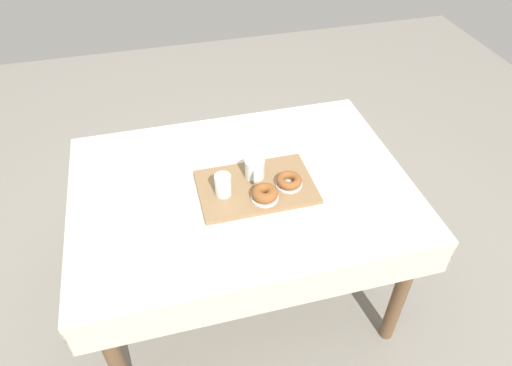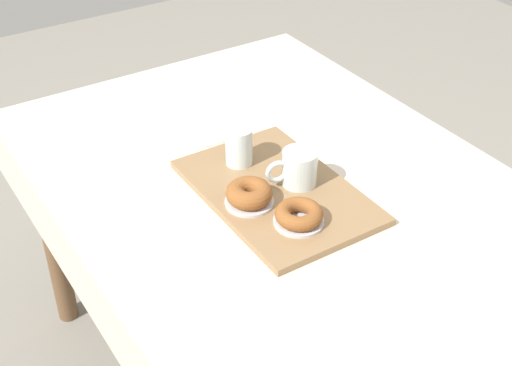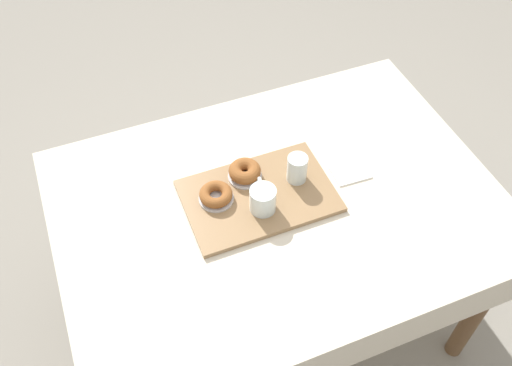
{
  "view_description": "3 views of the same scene",
  "coord_description": "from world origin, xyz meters",
  "px_view_note": "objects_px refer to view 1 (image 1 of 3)",
  "views": [
    {
      "loc": [
        -0.29,
        -1.38,
        2.04
      ],
      "look_at": [
        0.05,
        -0.05,
        0.8
      ],
      "focal_mm": 32.05,
      "sensor_mm": 36.0,
      "label": 1
    },
    {
      "loc": [
        1.16,
        -0.8,
        1.74
      ],
      "look_at": [
        0.05,
        -0.09,
        0.81
      ],
      "focal_mm": 50.31,
      "sensor_mm": 36.0,
      "label": 2
    },
    {
      "loc": [
        0.48,
        1.0,
        2.16
      ],
      "look_at": [
        0.05,
        -0.07,
        0.8
      ],
      "focal_mm": 39.58,
      "sensor_mm": 36.0,
      "label": 3
    }
  ],
  "objects_px": {
    "dining_table": "(242,200)",
    "paper_napkin": "(178,202)",
    "serving_tray": "(256,187)",
    "water_glass_near": "(223,186)",
    "sugar_donut_left": "(265,193)",
    "tea_mug_left": "(255,169)",
    "donut_plate_left": "(265,198)",
    "sugar_donut_right": "(289,180)",
    "donut_plate_right": "(289,184)"
  },
  "relations": [
    {
      "from": "water_glass_near",
      "to": "serving_tray",
      "type": "bearing_deg",
      "value": 6.92
    },
    {
      "from": "serving_tray",
      "to": "paper_napkin",
      "type": "distance_m",
      "value": 0.32
    },
    {
      "from": "donut_plate_left",
      "to": "serving_tray",
      "type": "bearing_deg",
      "value": 99.52
    },
    {
      "from": "sugar_donut_left",
      "to": "paper_napkin",
      "type": "distance_m",
      "value": 0.35
    },
    {
      "from": "dining_table",
      "to": "paper_napkin",
      "type": "distance_m",
      "value": 0.29
    },
    {
      "from": "donut_plate_left",
      "to": "paper_napkin",
      "type": "distance_m",
      "value": 0.35
    },
    {
      "from": "donut_plate_left",
      "to": "sugar_donut_left",
      "type": "height_order",
      "value": "sugar_donut_left"
    },
    {
      "from": "paper_napkin",
      "to": "sugar_donut_left",
      "type": "bearing_deg",
      "value": -13.73
    },
    {
      "from": "water_glass_near",
      "to": "donut_plate_right",
      "type": "distance_m",
      "value": 0.27
    },
    {
      "from": "sugar_donut_left",
      "to": "paper_napkin",
      "type": "relative_size",
      "value": 0.83
    },
    {
      "from": "serving_tray",
      "to": "paper_napkin",
      "type": "height_order",
      "value": "serving_tray"
    },
    {
      "from": "dining_table",
      "to": "donut_plate_right",
      "type": "height_order",
      "value": "donut_plate_right"
    },
    {
      "from": "sugar_donut_right",
      "to": "paper_napkin",
      "type": "relative_size",
      "value": 0.83
    },
    {
      "from": "tea_mug_left",
      "to": "sugar_donut_right",
      "type": "height_order",
      "value": "tea_mug_left"
    },
    {
      "from": "dining_table",
      "to": "paper_napkin",
      "type": "height_order",
      "value": "paper_napkin"
    },
    {
      "from": "dining_table",
      "to": "serving_tray",
      "type": "height_order",
      "value": "serving_tray"
    },
    {
      "from": "sugar_donut_right",
      "to": "paper_napkin",
      "type": "bearing_deg",
      "value": 176.31
    },
    {
      "from": "dining_table",
      "to": "serving_tray",
      "type": "distance_m",
      "value": 0.12
    },
    {
      "from": "donut_plate_right",
      "to": "sugar_donut_right",
      "type": "height_order",
      "value": "sugar_donut_right"
    },
    {
      "from": "serving_tray",
      "to": "donut_plate_left",
      "type": "height_order",
      "value": "donut_plate_left"
    },
    {
      "from": "tea_mug_left",
      "to": "paper_napkin",
      "type": "bearing_deg",
      "value": -170.4
    },
    {
      "from": "dining_table",
      "to": "tea_mug_left",
      "type": "bearing_deg",
      "value": 14.15
    },
    {
      "from": "dining_table",
      "to": "donut_plate_right",
      "type": "xyz_separation_m",
      "value": [
        0.19,
        -0.07,
        0.11
      ]
    },
    {
      "from": "tea_mug_left",
      "to": "donut_plate_left",
      "type": "height_order",
      "value": "tea_mug_left"
    },
    {
      "from": "serving_tray",
      "to": "tea_mug_left",
      "type": "relative_size",
      "value": 3.81
    },
    {
      "from": "sugar_donut_right",
      "to": "dining_table",
      "type": "bearing_deg",
      "value": 159.35
    },
    {
      "from": "sugar_donut_right",
      "to": "serving_tray",
      "type": "bearing_deg",
      "value": 166.64
    },
    {
      "from": "serving_tray",
      "to": "tea_mug_left",
      "type": "xyz_separation_m",
      "value": [
        0.01,
        0.05,
        0.05
      ]
    },
    {
      "from": "sugar_donut_left",
      "to": "donut_plate_right",
      "type": "xyz_separation_m",
      "value": [
        0.12,
        0.05,
        -0.02
      ]
    },
    {
      "from": "tea_mug_left",
      "to": "donut_plate_right",
      "type": "relative_size",
      "value": 1.12
    },
    {
      "from": "serving_tray",
      "to": "water_glass_near",
      "type": "xyz_separation_m",
      "value": [
        -0.14,
        -0.02,
        0.05
      ]
    },
    {
      "from": "serving_tray",
      "to": "tea_mug_left",
      "type": "bearing_deg",
      "value": 81.15
    },
    {
      "from": "donut_plate_right",
      "to": "sugar_donut_right",
      "type": "bearing_deg",
      "value": 0.0
    },
    {
      "from": "donut_plate_left",
      "to": "water_glass_near",
      "type": "bearing_deg",
      "value": 156.3
    },
    {
      "from": "tea_mug_left",
      "to": "water_glass_near",
      "type": "relative_size",
      "value": 1.31
    },
    {
      "from": "serving_tray",
      "to": "sugar_donut_left",
      "type": "height_order",
      "value": "sugar_donut_left"
    },
    {
      "from": "serving_tray",
      "to": "donut_plate_left",
      "type": "distance_m",
      "value": 0.09
    },
    {
      "from": "tea_mug_left",
      "to": "sugar_donut_left",
      "type": "bearing_deg",
      "value": -87.65
    },
    {
      "from": "water_glass_near",
      "to": "donut_plate_right",
      "type": "height_order",
      "value": "water_glass_near"
    },
    {
      "from": "dining_table",
      "to": "sugar_donut_right",
      "type": "xyz_separation_m",
      "value": [
        0.19,
        -0.07,
        0.13
      ]
    },
    {
      "from": "sugar_donut_left",
      "to": "sugar_donut_right",
      "type": "relative_size",
      "value": 1.0
    },
    {
      "from": "dining_table",
      "to": "donut_plate_right",
      "type": "bearing_deg",
      "value": -20.65
    },
    {
      "from": "donut_plate_left",
      "to": "sugar_donut_right",
      "type": "bearing_deg",
      "value": 24.33
    },
    {
      "from": "tea_mug_left",
      "to": "sugar_donut_right",
      "type": "distance_m",
      "value": 0.15
    },
    {
      "from": "sugar_donut_left",
      "to": "paper_napkin",
      "type": "height_order",
      "value": "sugar_donut_left"
    },
    {
      "from": "dining_table",
      "to": "paper_napkin",
      "type": "bearing_deg",
      "value": -171.47
    },
    {
      "from": "paper_napkin",
      "to": "donut_plate_left",
      "type": "bearing_deg",
      "value": -13.73
    },
    {
      "from": "donut_plate_left",
      "to": "sugar_donut_right",
      "type": "distance_m",
      "value": 0.13
    },
    {
      "from": "donut_plate_right",
      "to": "serving_tray",
      "type": "bearing_deg",
      "value": 166.64
    },
    {
      "from": "sugar_donut_right",
      "to": "donut_plate_left",
      "type": "bearing_deg",
      "value": -155.67
    }
  ]
}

